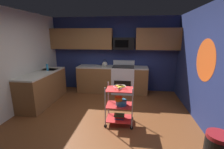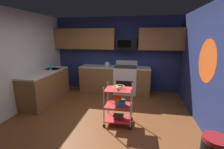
{
  "view_description": "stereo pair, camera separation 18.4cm",
  "coord_description": "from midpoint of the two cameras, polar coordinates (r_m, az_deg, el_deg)",
  "views": [
    {
      "loc": [
        0.71,
        -3.2,
        1.94
      ],
      "look_at": [
        0.22,
        0.41,
        1.05
      ],
      "focal_mm": 25.21,
      "sensor_mm": 36.0,
      "label": 1
    },
    {
      "loc": [
        0.9,
        -3.17,
        1.94
      ],
      "look_at": [
        0.22,
        0.41,
        1.05
      ],
      "focal_mm": 25.21,
      "sensor_mm": 36.0,
      "label": 2
    }
  ],
  "objects": [
    {
      "name": "kettle",
      "position": [
        5.48,
        -3.6,
        3.77
      ],
      "size": [
        0.21,
        0.18,
        0.26
      ],
      "color": "beige",
      "rests_on": "counter_run"
    },
    {
      "name": "floor",
      "position": [
        3.83,
        -5.71,
        -17.14
      ],
      "size": [
        4.4,
        4.8,
        0.04
      ],
      "primitive_type": "cube",
      "color": "brown",
      "rests_on": "ground"
    },
    {
      "name": "wall_flower_decal",
      "position": [
        3.77,
        29.5,
        4.49
      ],
      "size": [
        0.0,
        0.89,
        0.89
      ],
      "primitive_type": "cylinder",
      "rotation": [
        0.0,
        1.57,
        0.0
      ],
      "color": "#E5591E"
    },
    {
      "name": "mixing_bowl_large",
      "position": [
        3.52,
        1.83,
        -10.06
      ],
      "size": [
        0.25,
        0.25,
        0.11
      ],
      "color": "#338CBF",
      "rests_on": "rolling_cart"
    },
    {
      "name": "dish_soap_bottle",
      "position": [
        5.21,
        -23.35,
        2.41
      ],
      "size": [
        0.06,
        0.06,
        0.2
      ],
      "primitive_type": "cylinder",
      "color": "#2D8CBF",
      "rests_on": "counter_run"
    },
    {
      "name": "rolling_cart",
      "position": [
        3.55,
        1.19,
        -10.98
      ],
      "size": [
        0.64,
        0.44,
        0.91
      ],
      "color": "silver",
      "rests_on": "ground"
    },
    {
      "name": "book_stack",
      "position": [
        3.68,
        1.17,
        -14.91
      ],
      "size": [
        0.23,
        0.18,
        0.1
      ],
      "color": "#1E4C8C",
      "rests_on": "rolling_cart"
    },
    {
      "name": "wall_right",
      "position": [
        3.55,
        31.32,
        1.33
      ],
      "size": [
        0.06,
        4.8,
        2.6
      ],
      "primitive_type": "cube",
      "color": "navy",
      "rests_on": "ground"
    },
    {
      "name": "fruit_bowl",
      "position": [
        3.4,
        1.23,
        -4.51
      ],
      "size": [
        0.27,
        0.27,
        0.07
      ],
      "color": "silver",
      "rests_on": "rolling_cart"
    },
    {
      "name": "microwave",
      "position": [
        5.42,
        3.35,
        11.15
      ],
      "size": [
        0.7,
        0.39,
        0.4
      ],
      "color": "black"
    },
    {
      "name": "upper_cabinets",
      "position": [
        5.5,
        -1.54,
        12.77
      ],
      "size": [
        4.4,
        0.33,
        0.7
      ],
      "color": "brown"
    },
    {
      "name": "wall_left",
      "position": [
        4.45,
        -35.4,
        2.91
      ],
      "size": [
        0.06,
        4.8,
        2.6
      ],
      "primitive_type": "cube",
      "color": "silver",
      "rests_on": "ground"
    },
    {
      "name": "mixing_bowl_small",
      "position": [
        3.46,
        0.88,
        -8.73
      ],
      "size": [
        0.18,
        0.18,
        0.08
      ],
      "color": "orange",
      "rests_on": "rolling_cart"
    },
    {
      "name": "counter_run",
      "position": [
        5.26,
        -10.53,
        -2.82
      ],
      "size": [
        3.41,
        2.39,
        0.92
      ],
      "color": "brown",
      "rests_on": "ground"
    },
    {
      "name": "wall_back",
      "position": [
        5.71,
        -0.35,
        7.28
      ],
      "size": [
        4.52,
        0.06,
        2.6
      ],
      "primitive_type": "cube",
      "color": "navy",
      "rests_on": "ground"
    },
    {
      "name": "oven_range",
      "position": [
        5.51,
        3.09,
        -1.7
      ],
      "size": [
        0.76,
        0.65,
        1.1
      ],
      "color": "white",
      "rests_on": "ground"
    }
  ]
}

